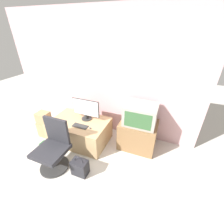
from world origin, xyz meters
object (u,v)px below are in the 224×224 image
keyboard (80,126)px  crt_tv (141,114)px  cardboard_box_lower (46,128)px  main_monitor (86,109)px  handbag (80,167)px  book (45,144)px  office_chair (53,148)px  mouse (90,128)px

keyboard → crt_tv: (1.10, 0.44, 0.27)m
cardboard_box_lower → main_monitor: bearing=16.2°
keyboard → handbag: (0.34, -0.62, -0.36)m
crt_tv → main_monitor: bearing=-172.6°
cardboard_box_lower → book: size_ratio=1.50×
keyboard → handbag: 0.79m
office_chair → mouse: bearing=57.6°
office_chair → book: 0.79m
keyboard → crt_tv: bearing=21.8°
keyboard → handbag: bearing=-61.2°
main_monitor → book: 1.19m
crt_tv → book: 2.14m
crt_tv → cardboard_box_lower: size_ratio=1.68×
office_chair → book: size_ratio=3.82×
keyboard → office_chair: office_chair is taller
office_chair → book: office_chair is taller
main_monitor → handbag: 1.14m
keyboard → mouse: bearing=1.7°
main_monitor → mouse: bearing=-50.5°
crt_tv → office_chair: size_ratio=0.66×
mouse → cardboard_box_lower: 1.24m
keyboard → mouse: 0.22m
crt_tv → cardboard_box_lower: crt_tv is taller
mouse → crt_tv: size_ratio=0.09×
main_monitor → cardboard_box_lower: 1.14m
office_chair → book: (-0.60, 0.34, -0.38)m
main_monitor → cardboard_box_lower: (-0.95, -0.28, -0.56)m
crt_tv → handbag: 1.45m
mouse → crt_tv: crt_tv is taller
main_monitor → office_chair: (-0.15, -0.90, -0.34)m
cardboard_box_lower → office_chair: bearing=-38.1°
keyboard → crt_tv: size_ratio=0.53×
cardboard_box_lower → handbag: handbag is taller
mouse → office_chair: (-0.39, -0.62, -0.12)m
keyboard → office_chair: bearing=-105.9°
office_chair → handbag: bearing=-1.1°
cardboard_box_lower → crt_tv: bearing=11.5°
mouse → book: bearing=-164.4°
office_chair → handbag: (0.51, -0.01, -0.24)m
mouse → book: size_ratio=0.23×
keyboard → mouse: (0.22, 0.01, 0.01)m
main_monitor → book: (-0.75, -0.57, -0.72)m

